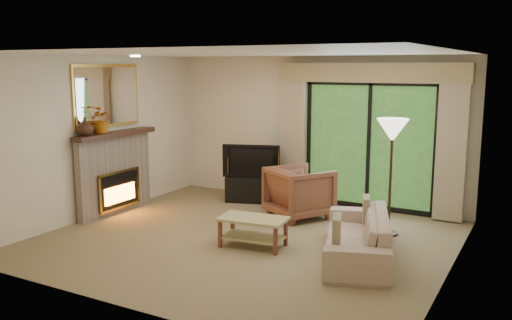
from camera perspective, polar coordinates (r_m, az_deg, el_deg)
The scene contains 22 objects.
floor at distance 7.78m, azimuth -1.08°, elevation -8.34°, with size 5.50×5.50×0.00m, color olive.
ceiling at distance 7.39m, azimuth -1.14°, elevation 11.18°, with size 5.50×5.50×0.00m, color white.
wall_back at distance 9.70m, azimuth 6.29°, elevation 3.13°, with size 5.00×5.00×0.00m, color beige.
wall_front at distance 5.49m, azimuth -14.25°, elevation -2.37°, with size 5.00×5.00×0.00m, color beige.
wall_left at distance 9.15m, azimuth -16.22°, elevation 2.39°, with size 5.00×5.00×0.00m, color beige.
wall_right at distance 6.57m, azimuth 20.17°, elevation -0.68°, with size 5.00×5.00×0.00m, color beige.
fireplace at distance 9.30m, azimuth -14.65°, elevation -1.26°, with size 0.24×1.70×1.37m, color gray, non-canonical shape.
mirror at distance 9.21m, azimuth -15.38°, elevation 6.54°, with size 0.07×1.45×1.02m, color gold, non-canonical shape.
sliding_door at distance 9.35m, azimuth 11.81°, elevation 1.49°, with size 2.26×0.10×2.16m, color black, non-canonical shape.
curtain_left at distance 9.71m, azimuth 4.00°, elevation 2.58°, with size 0.45×0.18×2.35m, color tan.
curtain_right at distance 8.93m, azimuth 19.93°, elevation 1.36°, with size 0.45×0.18×2.35m, color tan.
cornice at distance 9.16m, azimuth 11.92°, elevation 8.98°, with size 3.20×0.24×0.32m, color #9F8C5B.
media_console at distance 9.82m, azimuth -0.40°, elevation -3.06°, with size 0.92×0.42×0.46m, color black.
tv at distance 9.72m, azimuth -0.41°, elevation -0.02°, with size 1.03×0.13×0.59m, color black.
armchair at distance 8.80m, azimuth 4.59°, elevation -3.39°, with size 0.88×0.91×0.83m, color brown.
sofa at distance 7.13m, azimuth 10.58°, elevation -7.79°, with size 1.99×0.78×0.58m, color tan.
pillow_near at distance 6.57m, azimuth 8.49°, elevation -7.40°, with size 0.10×0.37×0.37m, color #4D3B24.
pillow_far at distance 7.62m, azimuth 11.52°, elevation -5.09°, with size 0.09×0.35×0.35m, color #4D3B24.
coffee_table at distance 7.42m, azimuth -0.31°, elevation -7.60°, with size 0.91×0.50×0.41m, color tan, non-canonical shape.
floor_lamp at distance 8.03m, azimuth 13.97°, elevation -1.79°, with size 0.46×0.46×1.70m, color #FFEBCB, non-canonical shape.
vase at distance 8.74m, azimuth -17.56°, elevation 3.38°, with size 0.27×0.27×0.29m, color #361D13.
branches at distance 8.98m, azimuth -15.91°, elevation 4.11°, with size 0.39×0.34×0.44m, color #BB6413.
Camera 1 is at (3.69, -6.40, 2.44)m, focal length 38.00 mm.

